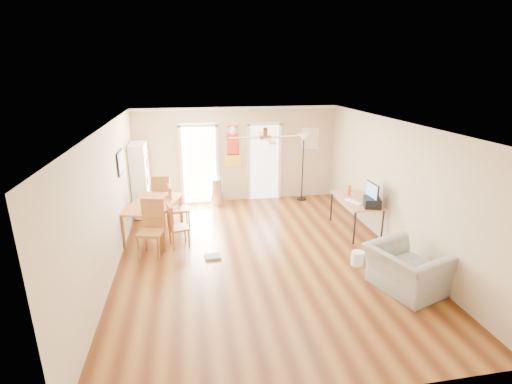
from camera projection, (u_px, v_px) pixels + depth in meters
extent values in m
plane|color=brown|center=(261.00, 256.00, 7.52)|extent=(7.00, 7.00, 0.00)
cube|color=red|center=(233.00, 146.00, 10.28)|extent=(0.46, 0.03, 1.10)
cube|color=white|center=(310.00, 138.00, 10.59)|extent=(0.50, 0.04, 0.60)
cube|color=black|center=(120.00, 162.00, 7.85)|extent=(0.04, 0.66, 0.48)
cylinder|color=silver|center=(217.00, 192.00, 10.27)|extent=(0.40, 0.40, 0.75)
cube|color=white|center=(353.00, 202.00, 8.31)|extent=(0.29, 0.47, 0.02)
cube|color=black|center=(372.00, 202.00, 7.99)|extent=(0.43, 0.47, 0.20)
cylinder|color=#D35412|center=(349.00, 190.00, 8.74)|extent=(0.09, 0.09, 0.23)
cylinder|color=white|center=(358.00, 258.00, 7.14)|extent=(0.29, 0.29, 0.27)
cylinder|color=white|center=(380.00, 258.00, 7.16)|extent=(0.26, 0.26, 0.28)
cube|color=gray|center=(213.00, 257.00, 7.45)|extent=(0.33, 0.27, 0.04)
imported|color=gray|center=(406.00, 269.00, 6.28)|extent=(1.32, 1.41, 0.75)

